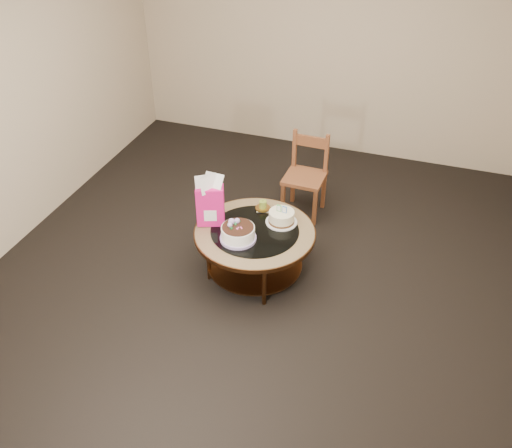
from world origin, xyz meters
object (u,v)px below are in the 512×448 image
(coffee_table, at_px, (255,238))
(dining_chair, at_px, (306,175))
(decorated_cake, at_px, (238,234))
(cream_cake, at_px, (282,217))
(gift_bag, at_px, (210,200))

(coffee_table, relative_size, dining_chair, 1.25)
(coffee_table, height_order, decorated_cake, decorated_cake)
(coffee_table, xyz_separation_m, decorated_cake, (-0.09, -0.16, 0.14))
(cream_cake, bearing_deg, dining_chair, 98.62)
(coffee_table, relative_size, decorated_cake, 3.42)
(coffee_table, xyz_separation_m, gift_bag, (-0.39, -0.02, 0.31))
(cream_cake, height_order, dining_chair, dining_chair)
(cream_cake, relative_size, gift_bag, 0.59)
(coffee_table, bearing_deg, dining_chair, 81.93)
(coffee_table, bearing_deg, decorated_cake, -119.31)
(dining_chair, bearing_deg, cream_cake, -86.77)
(decorated_cake, distance_m, dining_chair, 1.26)
(coffee_table, bearing_deg, gift_bag, -177.77)
(decorated_cake, relative_size, dining_chair, 0.36)
(coffee_table, bearing_deg, cream_cake, 45.70)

